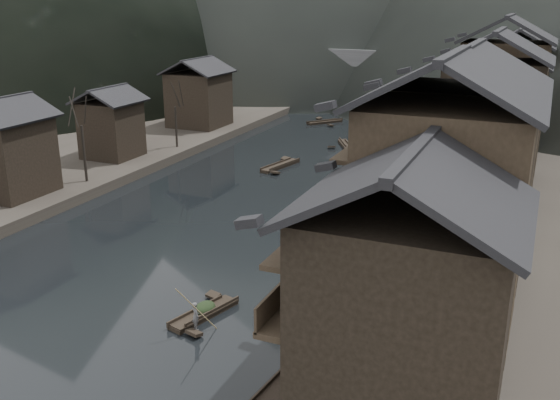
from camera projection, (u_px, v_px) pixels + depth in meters
The scene contains 12 objects.
water at pixel (143, 295), 37.71m from camera, with size 300.00×300.00×0.00m, color black.
left_bank at pixel (101, 122), 85.55m from camera, with size 40.00×200.00×1.20m, color #2D2823.
stilt_houses at pixel (489, 116), 45.02m from camera, with size 9.00×67.60×15.89m.
left_houses at pixel (85, 119), 61.18m from camera, with size 8.10×53.20×8.73m.
bare_trees at pixel (5, 141), 48.00m from camera, with size 3.95×44.90×7.90m.
moored_sampans at pixel (413, 211), 51.66m from camera, with size 3.11×60.66×0.47m.
midriver_boats at pixel (339, 132), 81.15m from camera, with size 10.64×42.94×0.45m.
stone_bridge at pixel (407, 75), 98.89m from camera, with size 40.00×6.00×9.00m.
hero_sampan at pixel (204, 313), 35.16m from camera, with size 2.23×5.02×0.44m.
cargo_heap at pixel (205, 302), 35.20m from camera, with size 1.10×1.44×0.66m, color black.
boatman at pixel (195, 312), 33.20m from camera, with size 0.57×0.38×1.57m, color #59595B.
bamboo_pole at pixel (197, 271), 32.38m from camera, with size 0.06×0.06×3.97m, color #8C7A51.
Camera 1 is at (21.09, -27.93, 17.30)m, focal length 40.00 mm.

